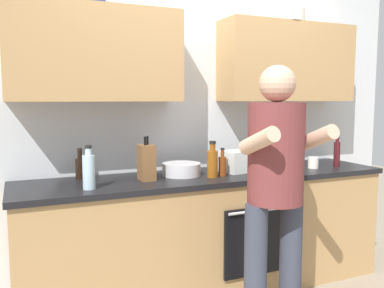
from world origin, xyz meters
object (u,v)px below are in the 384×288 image
Objects in this scene: bottle_vinegar at (222,165)px; grocery_bag_bread at (285,158)px; grocery_bag_produce at (237,161)px; cup_coffee at (313,163)px; bottle_syrup at (212,162)px; mixing_bowl at (181,169)px; person_standing at (276,179)px; knife_block at (147,162)px; bottle_soy at (80,167)px; bottle_wine at (337,153)px; bottle_water at (89,171)px.

grocery_bag_bread is at bearing 10.88° from bottle_vinegar.
grocery_bag_bread is 0.48m from grocery_bag_produce.
cup_coffee is 0.23m from grocery_bag_bread.
bottle_syrup reaches higher than mixing_bowl.
grocery_bag_produce is (0.13, 0.72, -0.00)m from person_standing.
bottle_soy is at bearing 151.94° from knife_block.
cup_coffee is at bearing 1.66° from bottle_syrup.
bottle_wine is 0.44m from grocery_bag_bread.
person_standing is 0.61m from bottle_vinegar.
bottle_wine is (1.02, 0.59, 0.03)m from person_standing.
grocery_bag_produce is at bearing -177.52° from grocery_bag_bread.
person_standing reaches higher than bottle_vinegar.
mixing_bowl is (-1.12, 0.13, 0.00)m from cup_coffee.
bottle_soy is at bearing 170.92° from cup_coffee.
bottle_syrup reaches higher than bottle_soy.
mixing_bowl is (-0.27, 0.13, -0.03)m from bottle_vinegar.
bottle_water is at bearing -178.70° from bottle_wine.
bottle_soy is at bearing 167.07° from mixing_bowl.
bottle_water is 1.65m from grocery_bag_bread.
grocery_bag_bread is at bearing -5.97° from bottle_soy.
bottle_soy is 0.48m from knife_block.
bottle_vinegar is at bearing 13.23° from bottle_syrup.
grocery_bag_produce reaches higher than grocery_bag_bread.
knife_block is (-0.56, 0.07, 0.05)m from bottle_vinegar.
bottle_soy is 0.83× the size of bottle_syrup.
mixing_bowl is (-1.34, 0.15, -0.07)m from bottle_wine.
grocery_bag_produce is (-0.66, 0.10, 0.04)m from cup_coffee.
bottle_vinegar is 0.98m from bottle_water.
bottle_vinegar is (-0.05, 0.61, -0.00)m from person_standing.
bottle_wine is at bearing 30.00° from person_standing.
bottle_soy is at bearing 170.64° from grocery_bag_produce.
bottle_vinegar is at bearing -169.12° from grocery_bag_bread.
knife_block reaches higher than cup_coffee.
bottle_soy is 0.72× the size of knife_block.
person_standing is 0.73m from grocery_bag_produce.
bottle_vinegar is 0.85m from cup_coffee.
cup_coffee is 1.41m from knife_block.
grocery_bag_produce reaches higher than mixing_bowl.
bottle_syrup reaches higher than cup_coffee.
knife_block is 0.74m from grocery_bag_produce.
grocery_bag_produce is at bearing -9.36° from bottle_soy.
bottle_soy is 0.73m from mixing_bowl.
grocery_bag_bread is (1.64, 0.19, -0.04)m from bottle_water.
bottle_syrup is 1.32× the size of grocery_bag_bread.
bottle_vinegar is 1.03× the size of grocery_bag_bread.
person_standing reaches higher than bottle_soy.
cup_coffee is at bearing -9.08° from bottle_soy.
bottle_soy is (-0.98, 0.30, 0.00)m from bottle_vinegar.
bottle_water is 0.74m from mixing_bowl.
person_standing is 0.61m from bottle_syrup.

